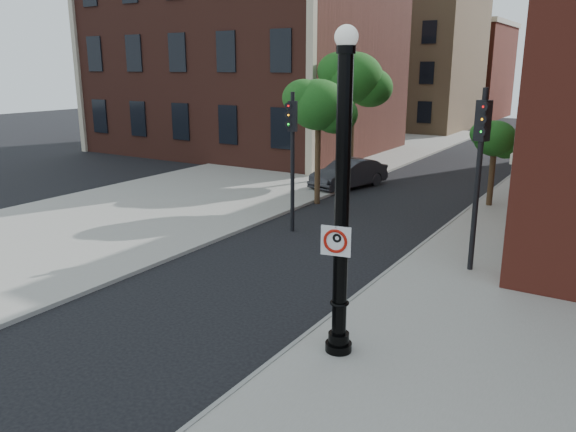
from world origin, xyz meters
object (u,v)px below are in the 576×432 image
Objects in this scene: parked_car at (349,174)px; traffic_signal_left at (292,139)px; no_parking_sign at (336,241)px; traffic_signal_right at (480,152)px; lamppost at (342,215)px.

traffic_signal_left is (1.57, -7.79, 2.60)m from parked_car.
no_parking_sign reaches higher than parked_car.
traffic_signal_right is at bearing -31.21° from parked_car.
traffic_signal_left is at bearing -62.70° from parked_car.
no_parking_sign is 9.17m from traffic_signal_left.
parked_car is 0.81× the size of traffic_signal_right.
lamppost is 10.83× the size of no_parking_sign.
traffic_signal_left is at bearing 127.63° from lamppost.
lamppost is 1.52× the size of parked_car.
no_parking_sign is at bearing -76.72° from traffic_signal_left.
no_parking_sign is at bearing -49.08° from parked_car.
traffic_signal_right is at bearing -31.70° from traffic_signal_left.
lamppost is at bearing -78.50° from traffic_signal_right.
parked_car is at bearing 153.76° from traffic_signal_right.
no_parking_sign is at bearing -78.55° from traffic_signal_right.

